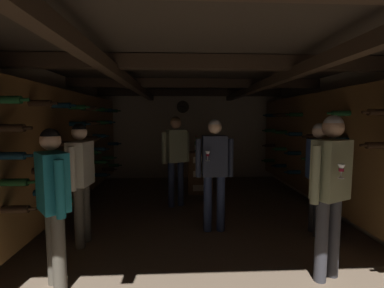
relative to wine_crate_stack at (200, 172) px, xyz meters
name	(u,v)px	position (x,y,z in m)	size (l,w,h in m)	color
ground_plane	(199,222)	(-0.14, -1.68, -0.45)	(8.40, 8.40, 0.00)	#7A6651
room_shell	(198,131)	(-0.15, -1.40, 0.96)	(4.72, 6.52, 2.41)	tan
wine_crate_stack	(200,172)	(0.00, 0.00, 0.00)	(0.52, 0.35, 0.90)	brown
display_bottle	(196,146)	(-0.08, 0.01, 0.59)	(0.08, 0.08, 0.35)	#143819
person_host_center	(214,165)	(0.05, -1.99, 0.52)	(0.54, 0.33, 1.61)	#232D4C
person_guest_near_left	(53,195)	(-1.62, -3.23, 0.46)	(0.38, 0.44, 1.54)	#4C473D
person_guest_near_right	(330,182)	(1.04, -3.21, 0.55)	(0.49, 0.42, 1.65)	#2D2D33
person_guest_rear_center	(176,152)	(-0.51, -0.87, 0.55)	(0.50, 0.42, 1.66)	#232D4C
person_guest_mid_right	(318,169)	(1.46, -2.17, 0.48)	(0.26, 0.54, 1.56)	#2D2D33
person_guest_mid_left	(81,173)	(-1.69, -2.33, 0.48)	(0.33, 0.54, 1.56)	#4C473D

